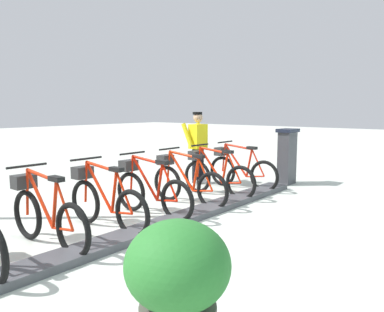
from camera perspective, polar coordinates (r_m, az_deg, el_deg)
The scene contains 11 objects.
ground_plane at distance 5.75m, azimuth -3.77°, elevation -10.51°, with size 60.00×60.00×0.00m, color beige.
dock_rail_base at distance 5.73m, azimuth -3.77°, elevation -10.04°, with size 0.44×7.19×0.10m, color #47474C.
payment_kiosk at distance 9.02m, azimuth 14.06°, elevation 0.09°, with size 0.36×0.52×1.28m.
bike_docked_0 at distance 8.35m, azimuth 7.17°, elevation -1.95°, with size 1.72×0.54×1.02m.
bike_docked_1 at distance 7.60m, azimuth 3.50°, elevation -2.81°, with size 1.72×0.54×1.02m.
bike_docked_2 at distance 6.89m, azimuth -0.96°, elevation -3.83°, with size 1.72×0.54×1.02m.
bike_docked_3 at distance 6.24m, azimuth -6.40°, elevation -5.05°, with size 1.72×0.54×1.02m.
bike_docked_4 at distance 5.66m, azimuth -13.07°, elevation -6.48°, with size 1.72×0.54×1.02m.
bike_docked_5 at distance 5.17m, azimuth -21.18°, elevation -8.08°, with size 1.72×0.54×1.02m.
worker_near_rack at distance 8.80m, azimuth 0.86°, elevation 1.72°, with size 0.46×0.62×1.66m.
planter_bush at distance 2.83m, azimuth -2.16°, elevation -18.06°, with size 0.76×0.76×0.97m.
Camera 1 is at (-3.75, 3.99, 1.75)m, focal length 35.55 mm.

